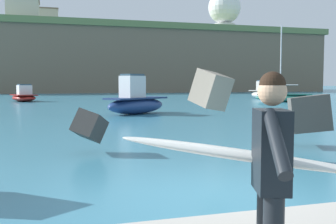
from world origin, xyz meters
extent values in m
plane|color=teal|center=(0.00, 0.00, 0.00)|extent=(400.00, 400.00, 0.00)
cube|color=gray|center=(1.22, 2.69, 1.76)|extent=(1.04, 1.04, 1.08)
cube|color=#4C4944|center=(4.83, 3.74, 1.02)|extent=(1.55, 1.55, 1.19)
cube|color=#3D3A38|center=(-1.56, 4.54, 0.76)|extent=(1.13, 1.08, 1.04)
cube|color=black|center=(-1.08, -3.93, 1.44)|extent=(0.33, 0.43, 0.60)
sphere|color=tan|center=(-1.08, -3.93, 1.87)|extent=(0.21, 0.21, 0.21)
sphere|color=black|center=(-1.08, -3.93, 1.92)|extent=(0.19, 0.19, 0.19)
cylinder|color=black|center=(-1.24, -4.27, 1.56)|extent=(0.25, 0.53, 0.41)
cylinder|color=black|center=(-0.99, -3.69, 1.40)|extent=(0.09, 0.09, 0.56)
ellipsoid|color=white|center=(-1.07, -3.59, 1.34)|extent=(2.10, 1.01, 0.37)
ellipsoid|color=beige|center=(21.74, 35.35, 0.51)|extent=(2.72, 4.51, 1.03)
cube|color=#9C9991|center=(21.74, 35.35, 0.99)|extent=(2.50, 4.15, 0.10)
cube|color=#B7B2A8|center=(21.67, 35.66, 1.57)|extent=(1.36, 1.47, 1.07)
cube|color=#334C5B|center=(21.67, 35.66, 2.16)|extent=(1.23, 1.33, 0.12)
ellipsoid|color=navy|center=(2.60, 17.85, 0.51)|extent=(4.69, 3.88, 1.01)
cube|color=navy|center=(2.60, 17.85, 0.97)|extent=(4.32, 3.57, 0.10)
cube|color=silver|center=(2.32, 17.67, 1.68)|extent=(1.68, 1.57, 1.33)
cube|color=#334C5B|center=(2.32, 17.67, 2.41)|extent=(1.51, 1.42, 0.12)
ellipsoid|color=#1E6656|center=(19.93, 28.48, 0.41)|extent=(5.53, 4.63, 0.81)
cube|color=#164C41|center=(19.93, 28.48, 0.77)|extent=(5.09, 4.26, 0.10)
cylinder|color=silver|center=(19.58, 28.73, 4.20)|extent=(0.12, 0.12, 6.77)
cylinder|color=silver|center=(19.58, 28.73, 1.71)|extent=(2.80, 2.07, 0.08)
ellipsoid|color=maroon|center=(-5.03, 37.35, 0.35)|extent=(3.23, 4.52, 0.71)
cube|color=maroon|center=(-5.03, 37.35, 0.67)|extent=(2.97, 4.16, 0.10)
cube|color=silver|center=(-4.95, 37.06, 1.19)|extent=(1.59, 1.54, 0.96)
cube|color=#334C5B|center=(-4.95, 37.06, 1.73)|extent=(1.43, 1.39, 0.12)
cube|color=#756651|center=(16.85, 85.31, 6.15)|extent=(76.14, 34.77, 12.29)
cube|color=#667F4C|center=(16.85, 85.31, 12.89)|extent=(77.66, 35.47, 1.20)
cylinder|color=silver|center=(38.69, 84.16, 14.82)|extent=(5.16, 5.16, 2.66)
sphere|color=white|center=(38.69, 84.16, 20.07)|extent=(7.84, 7.84, 7.84)
cube|color=#B2ADA3|center=(-2.28, 95.19, 16.37)|extent=(4.58, 4.34, 5.76)
cube|color=#66564C|center=(-2.28, 95.19, 19.41)|extent=(4.81, 4.55, 0.30)
cube|color=beige|center=(-7.00, 77.77, 15.60)|extent=(5.98, 6.04, 4.21)
cube|color=#66564C|center=(-7.00, 77.77, 17.85)|extent=(6.28, 6.34, 0.30)
camera|label=1|loc=(-2.62, -6.49, 1.93)|focal=42.98mm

